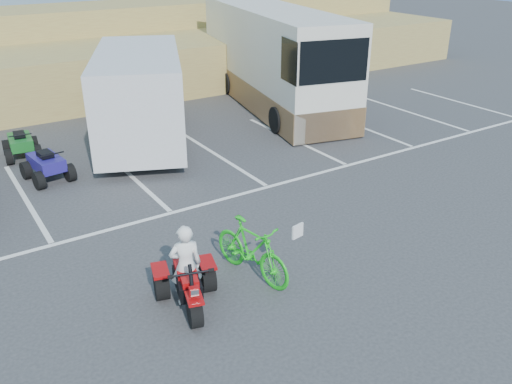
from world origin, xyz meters
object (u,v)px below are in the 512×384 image
red_trike_atv (190,307)px  quad_atv_green (23,157)px  rv_motorhome (273,64)px  rider (186,265)px  cargo_trailer (140,95)px  quad_atv_blue (49,180)px  green_dirt_bike (252,250)px

red_trike_atv → quad_atv_green: 9.10m
rv_motorhome → quad_atv_green: bearing=-162.1°
rider → cargo_trailer: bearing=-91.4°
rider → quad_atv_blue: size_ratio=1.12×
rv_motorhome → quad_atv_green: rv_motorhome is taller
red_trike_atv → cargo_trailer: bearing=88.6°
red_trike_atv → quad_atv_green: size_ratio=1.13×
rider → rv_motorhome: (8.45, 9.77, 0.76)m
quad_atv_green → rider: bearing=-78.6°
cargo_trailer → rv_motorhome: 6.16m
rider → quad_atv_green: rider is taller
rv_motorhome → rider: bearing=-118.2°
quad_atv_blue → rider: bearing=-92.1°
quad_atv_blue → quad_atv_green: size_ratio=1.04×
green_dirt_bike → quad_atv_green: (-2.31, 8.83, -0.57)m
green_dirt_bike → quad_atv_green: size_ratio=1.47×
green_dirt_bike → quad_atv_green: 9.14m
red_trike_atv → quad_atv_green: red_trike_atv is taller
green_dirt_bike → cargo_trailer: bearing=71.4°
cargo_trailer → rv_motorhome: bearing=38.4°
rider → quad_atv_blue: bearing=-68.4°
rv_motorhome → red_trike_atv: bearing=-117.9°
green_dirt_bike → cargo_trailer: (1.13, 8.07, 0.94)m
red_trike_atv → rider: rider is taller
red_trike_atv → rv_motorhome: (8.49, 9.91, 1.52)m
red_trike_atv → rider: (0.04, 0.14, 0.76)m
red_trike_atv → rv_motorhome: bearing=65.1°
green_dirt_bike → rv_motorhome: (7.08, 9.69, 0.95)m
green_dirt_bike → rv_motorhome: 12.03m
quad_atv_blue → quad_atv_green: 2.10m
rider → red_trike_atv: bearing=90.0°
cargo_trailer → quad_atv_green: (-3.44, 0.76, -1.52)m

